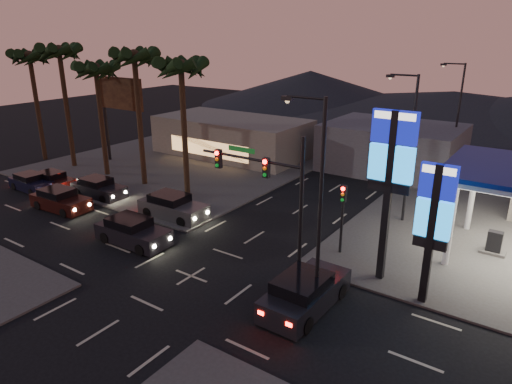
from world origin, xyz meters
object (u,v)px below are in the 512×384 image
Objects in this scene: car_lane_b_front at (173,207)px; car_lane_b_mid at (99,188)px; car_lane_b_rear at (53,181)px; pylon_sign_tall at (391,164)px; car_lane_a_mid at (60,200)px; traffic_signal_mast at (270,188)px; suv_station at (305,293)px; pylon_sign_short at (434,214)px; car_lane_a_rear at (31,183)px; car_lane_a_front at (133,232)px.

car_lane_b_front is 1.10× the size of car_lane_b_mid.
pylon_sign_tall is at bearing 1.95° from car_lane_b_rear.
car_lane_b_mid is (-7.94, -0.24, -0.07)m from car_lane_b_front.
car_lane_a_mid is 3.40m from car_lane_b_mid.
car_lane_b_rear is (-12.98, -1.00, -0.14)m from car_lane_b_front.
traffic_signal_mast is at bearing -143.48° from pylon_sign_tall.
car_lane_b_front is at bearing 1.72° from car_lane_b_mid.
car_lane_b_rear is 26.48m from suv_station.
pylon_sign_short reaches higher than car_lane_a_rear.
car_lane_a_rear is 0.91× the size of car_lane_b_mid.
car_lane_a_rear is at bearing 168.27° from car_lane_a_mid.
pylon_sign_tall is 23.87m from car_lane_b_mid.
traffic_signal_mast is at bearing -2.72° from car_lane_a_rear.
pylon_sign_short is 30.98m from car_lane_b_rear.
car_lane_a_rear is 1.68m from car_lane_b_rear.
pylon_sign_tall reaches higher than car_lane_b_mid.
car_lane_a_mid is (-18.45, -0.08, -4.50)m from traffic_signal_mast.
car_lane_a_mid is at bearing -155.42° from car_lane_b_front.
suv_station is at bearing -140.66° from pylon_sign_short.
car_lane_b_rear is at bearing 179.92° from pylon_sign_short.
pylon_sign_short is 17.58m from car_lane_a_front.
car_lane_a_front is 8.95m from car_lane_a_mid.
car_lane_b_rear is (-5.04, -0.77, -0.07)m from car_lane_b_mid.
traffic_signal_mast is 18.99m from car_lane_a_mid.
car_lane_b_front is at bearing 101.95° from car_lane_a_front.
car_lane_a_mid reaches higher than car_lane_b_rear.
car_lane_a_mid is 21.22m from suv_station.
car_lane_b_rear is at bearing 165.93° from car_lane_a_front.
suv_station is (-4.50, -3.69, -3.83)m from pylon_sign_short.
car_lane_a_front is at bearing -162.70° from pylon_sign_tall.
car_lane_a_rear is (-14.88, 2.10, -0.10)m from car_lane_a_front.
traffic_signal_mast is 1.83× the size of car_lane_a_rear.
car_lane_b_front is 1.22× the size of car_lane_b_rear.
car_lane_a_mid is 5.68m from car_lane_b_rear.
pylon_sign_short is 26.12m from car_lane_a_mid.
car_lane_a_front is (-9.54, -0.94, -4.47)m from traffic_signal_mast.
pylon_sign_tall is at bearing 0.48° from car_lane_b_mid.
suv_station is (21.19, -1.10, 0.10)m from car_lane_a_mid.
pylon_sign_short is 1.63× the size of car_lane_b_rear.
suv_station is at bearing -8.10° from car_lane_b_rear.
car_lane_a_front is at bearing -174.38° from traffic_signal_mast.
car_lane_a_front is 9.86m from car_lane_b_mid.
car_lane_a_front is 15.02m from car_lane_a_rear.
pylon_sign_tall is at bearing 4.61° from car_lane_a_rear.
suv_station reaches higher than car_lane_b_mid.
car_lane_b_mid is 5.09m from car_lane_b_rear.
car_lane_b_mid is at bearing 154.43° from car_lane_a_front.
traffic_signal_mast is at bearing -6.21° from car_lane_b_rear.
car_lane_b_rear is at bearing -175.58° from car_lane_b_front.
pylon_sign_short is 18.19m from car_lane_b_front.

